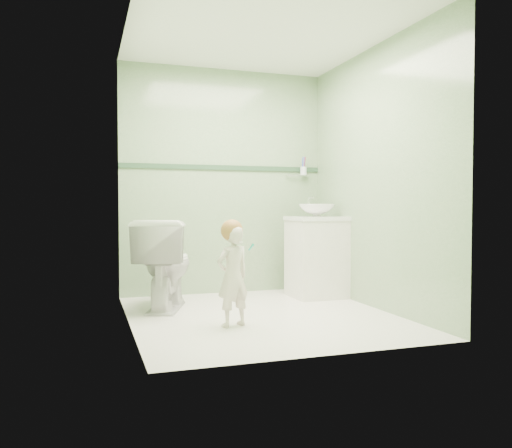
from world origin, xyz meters
name	(u,v)px	position (x,y,z in m)	size (l,w,h in m)	color
ground	(262,316)	(0.00, 0.00, 0.00)	(2.50, 2.50, 0.00)	white
room_shell	(262,175)	(0.00, 0.00, 1.20)	(2.50, 2.54, 2.40)	#7CA373
trim_stripe	(224,168)	(0.00, 1.24, 1.35)	(2.20, 0.02, 0.05)	#2C4C32
vanity	(316,258)	(0.84, 0.70, 0.40)	(0.52, 0.50, 0.80)	silver
counter	(317,218)	(0.84, 0.70, 0.81)	(0.54, 0.52, 0.04)	white
basin	(317,210)	(0.84, 0.70, 0.89)	(0.37, 0.37, 0.13)	white
faucet	(309,203)	(0.84, 0.89, 0.97)	(0.03, 0.13, 0.18)	silver
cup_holder	(303,171)	(0.89, 1.18, 1.33)	(0.26, 0.07, 0.21)	silver
toilet	(165,264)	(-0.74, 0.56, 0.41)	(0.46, 0.80, 0.82)	white
toddler	(233,276)	(-0.34, -0.29, 0.39)	(0.29, 0.19, 0.78)	silver
hair_cap	(232,230)	(-0.34, -0.27, 0.75)	(0.17, 0.17, 0.17)	#9E6931
teal_toothbrush	(250,247)	(-0.23, -0.39, 0.63)	(0.10, 0.14, 0.08)	#079C85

